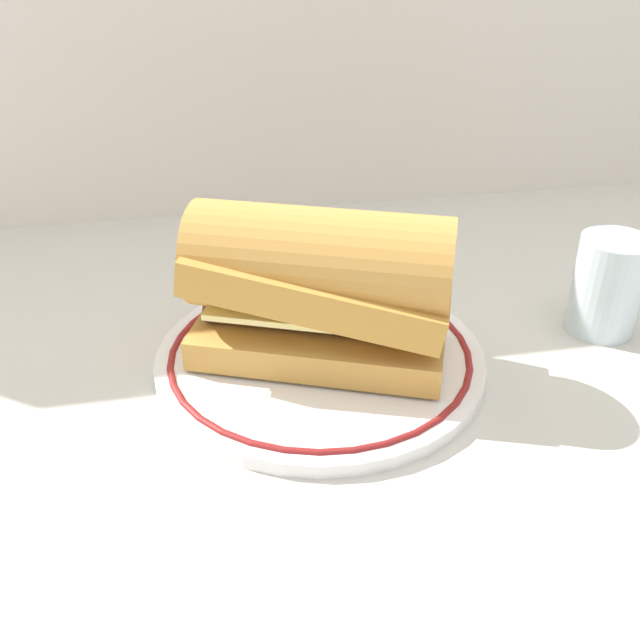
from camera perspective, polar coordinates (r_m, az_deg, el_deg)
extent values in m
plane|color=beige|center=(0.59, -2.12, -4.84)|extent=(1.50, 1.50, 0.00)
cylinder|color=white|center=(0.61, 0.00, -3.14)|extent=(0.28, 0.28, 0.01)
torus|color=maroon|center=(0.61, 0.00, -2.67)|extent=(0.26, 0.26, 0.01)
cube|color=gold|center=(0.60, 0.00, -1.39)|extent=(0.23, 0.17, 0.03)
cylinder|color=brown|center=(0.57, -0.23, 0.02)|extent=(0.18, 0.09, 0.02)
cylinder|color=brown|center=(0.59, 0.22, 1.19)|extent=(0.18, 0.09, 0.02)
cube|color=#EAD67A|center=(0.58, 0.00, 1.80)|extent=(0.19, 0.15, 0.01)
cube|color=#C48D3C|center=(0.57, 0.00, 3.34)|extent=(0.23, 0.17, 0.06)
cylinder|color=#C79043|center=(0.56, 0.00, 4.69)|extent=(0.23, 0.16, 0.09)
cylinder|color=silver|center=(0.69, 22.25, 2.62)|extent=(0.06, 0.06, 0.09)
cylinder|color=gold|center=(0.70, 21.83, 0.75)|extent=(0.06, 0.06, 0.04)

